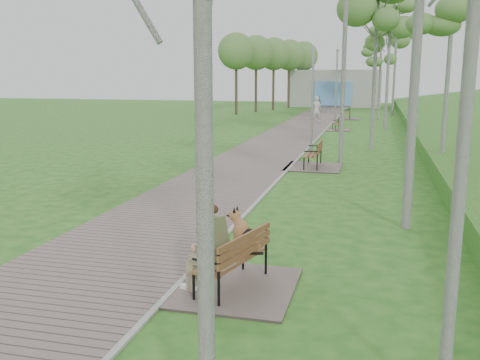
{
  "coord_description": "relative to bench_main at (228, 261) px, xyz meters",
  "views": [
    {
      "loc": [
        3.1,
        -10.24,
        3.51
      ],
      "look_at": [
        0.25,
        0.98,
        1.22
      ],
      "focal_mm": 40.0,
      "sensor_mm": 36.0,
      "label": 1
    }
  ],
  "objects": [
    {
      "name": "birch_far_b",
      "position": [
        2.39,
        35.05,
        4.93
      ],
      "size": [
        2.24,
        2.24,
        6.9
      ],
      "color": "silver",
      "rests_on": "ground"
    },
    {
      "name": "lamp_post_near",
      "position": [
        -0.54,
        0.77,
        1.79
      ],
      "size": [
        0.19,
        0.19,
        4.88
      ],
      "color": "#95979C",
      "rests_on": "ground"
    },
    {
      "name": "bench_third",
      "position": [
        -0.14,
        26.62,
        -0.31
      ],
      "size": [
        1.6,
        1.77,
        0.98
      ],
      "color": "#74645E",
      "rests_on": "ground"
    },
    {
      "name": "birch_far_c",
      "position": [
        3.61,
        40.72,
        7.97
      ],
      "size": [
        2.8,
        2.8,
        10.78
      ],
      "color": "silver",
      "rests_on": "ground"
    },
    {
      "name": "bench_far",
      "position": [
        -0.03,
        35.75,
        -0.26
      ],
      "size": [
        2.0,
        2.22,
        1.23
      ],
      "color": "#74645E",
      "rests_on": "ground"
    },
    {
      "name": "bench_second",
      "position": [
        -0.01,
        12.18,
        -0.25
      ],
      "size": [
        2.07,
        2.3,
        1.27
      ],
      "color": "#74645E",
      "rests_on": "ground"
    },
    {
      "name": "pedestrian_far",
      "position": [
        -3.15,
        43.09,
        0.28
      ],
      "size": [
        0.77,
        0.61,
        1.55
      ],
      "primitive_type": "imported",
      "rotation": [
        0.0,
        0.0,
        3.11
      ],
      "color": "gray",
      "rests_on": "ground"
    },
    {
      "name": "building_north",
      "position": [
        -2.34,
        53.16,
        1.5
      ],
      "size": [
        10.0,
        5.2,
        4.0
      ],
      "color": "#9E9E99",
      "rests_on": "ground"
    },
    {
      "name": "lamp_post_second",
      "position": [
        -0.66,
        17.09,
        1.74
      ],
      "size": [
        0.18,
        0.18,
        4.78
      ],
      "color": "#95979C",
      "rests_on": "ground"
    },
    {
      "name": "lamp_post_third",
      "position": [
        -0.63,
        31.51,
        1.98
      ],
      "size": [
        0.2,
        0.2,
        5.28
      ],
      "color": "#95979C",
      "rests_on": "ground"
    },
    {
      "name": "pedestrian_near",
      "position": [
        -2.04,
        31.7,
        0.48
      ],
      "size": [
        0.82,
        0.66,
        1.95
      ],
      "primitive_type": "imported",
      "rotation": [
        0.0,
        0.0,
        3.45
      ],
      "color": "beige",
      "rests_on": "ground"
    },
    {
      "name": "ground",
      "position": [
        -0.84,
        2.18,
        -0.49
      ],
      "size": [
        120.0,
        120.0,
        0.0
      ],
      "primitive_type": "plane",
      "color": "#225B1B",
      "rests_on": "ground"
    },
    {
      "name": "walkway",
      "position": [
        -2.59,
        23.68,
        -0.47
      ],
      "size": [
        3.5,
        67.0,
        0.04
      ],
      "primitive_type": "cube",
      "color": "#74645E",
      "rests_on": "ground"
    },
    {
      "name": "birch_distant_b",
      "position": [
        3.89,
        50.38,
        7.29
      ],
      "size": [
        2.87,
        2.87,
        9.91
      ],
      "color": "silver",
      "rests_on": "ground"
    },
    {
      "name": "kerb",
      "position": [
        -0.84,
        23.68,
        -0.47
      ],
      "size": [
        0.1,
        67.0,
        0.05
      ],
      "primitive_type": "cube",
      "color": "#999993",
      "rests_on": "ground"
    },
    {
      "name": "birch_far_a",
      "position": [
        2.84,
        27.82,
        6.24
      ],
      "size": [
        2.42,
        2.42,
        8.57
      ],
      "color": "silver",
      "rests_on": "ground"
    },
    {
      "name": "bench_main",
      "position": [
        0.0,
        0.0,
        0.0
      ],
      "size": [
        1.99,
        2.21,
        1.73
      ],
      "color": "#74645E",
      "rests_on": "ground"
    }
  ]
}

